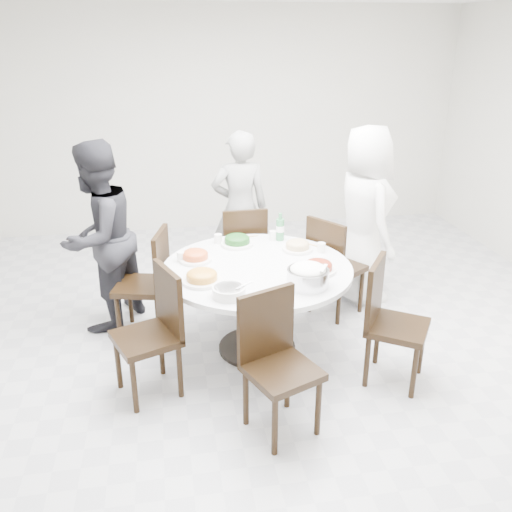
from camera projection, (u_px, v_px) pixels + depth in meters
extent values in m
cube|color=silver|center=(277.00, 335.00, 4.74)|extent=(6.00, 6.00, 0.01)
cube|color=beige|center=(230.00, 121.00, 6.94)|extent=(6.00, 0.01, 2.80)
cube|color=beige|center=(511.00, 449.00, 1.48)|extent=(6.00, 0.01, 2.80)
cylinder|color=white|center=(257.00, 309.00, 4.40)|extent=(1.50, 1.50, 0.75)
cube|color=black|center=(337.00, 265.00, 4.97)|extent=(0.58, 0.58, 0.95)
cube|color=black|center=(242.00, 251.00, 5.30)|extent=(0.43, 0.43, 0.95)
cube|color=black|center=(141.00, 283.00, 4.61)|extent=(0.51, 0.51, 0.95)
cube|color=black|center=(146.00, 336.00, 3.82)|extent=(0.55, 0.55, 0.95)
cube|color=black|center=(282.00, 368.00, 3.44)|extent=(0.55, 0.55, 0.95)
cube|color=black|center=(398.00, 325.00, 3.96)|extent=(0.58, 0.58, 0.95)
imported|color=white|center=(364.00, 216.00, 5.12)|extent=(0.64, 0.89, 1.70)
imported|color=black|center=(240.00, 208.00, 5.53)|extent=(0.58, 0.39, 1.58)
imported|color=black|center=(99.00, 238.00, 4.64)|extent=(0.96, 1.02, 1.66)
cylinder|color=white|center=(237.00, 241.00, 4.67)|extent=(0.28, 0.28, 0.07)
cylinder|color=white|center=(298.00, 247.00, 4.56)|extent=(0.25, 0.25, 0.07)
cylinder|color=white|center=(195.00, 257.00, 4.35)|extent=(0.26, 0.26, 0.07)
cylinder|color=white|center=(318.00, 268.00, 4.15)|extent=(0.27, 0.27, 0.07)
cylinder|color=white|center=(202.00, 277.00, 3.98)|extent=(0.29, 0.29, 0.08)
cylinder|color=silver|center=(308.00, 278.00, 3.91)|extent=(0.31, 0.31, 0.13)
cylinder|color=white|center=(229.00, 292.00, 3.76)|extent=(0.23, 0.23, 0.07)
cylinder|color=#317B47|center=(280.00, 227.00, 4.76)|extent=(0.07, 0.07, 0.25)
cylinder|color=white|center=(244.00, 235.00, 4.81)|extent=(0.07, 0.07, 0.08)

